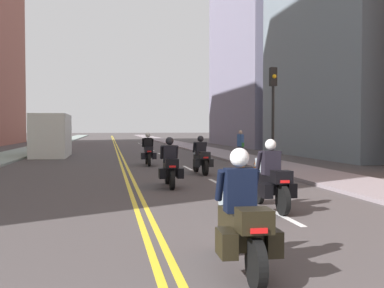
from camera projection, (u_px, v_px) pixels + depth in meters
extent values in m
plane|color=#463F3F|center=(116.00, 146.00, 48.80)|extent=(264.00, 264.00, 0.00)
cube|color=gray|center=(45.00, 146.00, 47.50)|extent=(2.76, 144.00, 0.12)
cube|color=gray|center=(183.00, 145.00, 50.09)|extent=(2.76, 144.00, 0.12)
cube|color=yellow|center=(115.00, 146.00, 48.77)|extent=(0.12, 132.00, 0.01)
cube|color=yellow|center=(117.00, 146.00, 48.82)|extent=(0.12, 132.00, 0.01)
cube|color=silver|center=(281.00, 215.00, 9.99)|extent=(0.14, 2.40, 0.01)
cube|color=silver|center=(217.00, 183.00, 15.89)|extent=(0.14, 2.40, 0.01)
cube|color=silver|center=(188.00, 168.00, 21.79)|extent=(0.14, 2.40, 0.01)
cube|color=silver|center=(171.00, 159.00, 27.69)|extent=(0.14, 2.40, 0.01)
cube|color=silver|center=(160.00, 154.00, 33.59)|extent=(0.14, 2.40, 0.01)
cube|color=silver|center=(152.00, 150.00, 39.49)|extent=(0.14, 2.40, 0.01)
cube|color=silver|center=(147.00, 147.00, 45.39)|extent=(0.14, 2.40, 0.01)
cube|color=silver|center=(142.00, 145.00, 51.29)|extent=(0.14, 2.40, 0.01)
cube|color=silver|center=(139.00, 143.00, 57.19)|extent=(0.14, 2.40, 0.01)
cube|color=gray|center=(272.00, 36.00, 49.41)|extent=(9.71, 18.38, 23.51)
cube|color=#2D3847|center=(314.00, 92.00, 50.49)|extent=(0.04, 15.44, 0.90)
cube|color=#2D3847|center=(314.00, 52.00, 50.34)|extent=(0.04, 15.44, 0.90)
cube|color=#2D3847|center=(314.00, 13.00, 50.18)|extent=(0.04, 15.44, 0.90)
cylinder|color=black|center=(225.00, 233.00, 6.96)|extent=(0.13, 0.61, 0.61)
cylinder|color=black|center=(256.00, 264.00, 5.36)|extent=(0.13, 0.61, 0.61)
cube|color=silver|center=(226.00, 212.00, 6.94)|extent=(0.15, 0.32, 0.04)
cube|color=black|center=(239.00, 226.00, 6.15)|extent=(0.36, 1.24, 0.40)
cube|color=black|center=(254.00, 221.00, 5.42)|extent=(0.41, 0.37, 0.28)
cube|color=red|center=(259.00, 231.00, 5.24)|extent=(0.20, 0.04, 0.06)
cube|color=black|center=(227.00, 243.00, 5.63)|extent=(0.21, 0.45, 0.32)
cube|color=black|center=(270.00, 242.00, 5.71)|extent=(0.21, 0.45, 0.32)
cube|color=#B2C1CC|center=(230.00, 192.00, 6.64)|extent=(0.36, 0.13, 0.36)
cube|color=black|center=(240.00, 190.00, 6.08)|extent=(0.41, 0.27, 0.58)
cylinder|color=black|center=(220.00, 185.00, 6.19)|extent=(0.11, 0.28, 0.45)
cylinder|color=black|center=(254.00, 185.00, 6.26)|extent=(0.11, 0.28, 0.45)
sphere|color=white|center=(240.00, 158.00, 6.10)|extent=(0.26, 0.26, 0.26)
cylinder|color=black|center=(259.00, 191.00, 11.51)|extent=(0.11, 0.66, 0.66)
cylinder|color=black|center=(283.00, 200.00, 9.95)|extent=(0.11, 0.66, 0.66)
cube|color=silver|center=(259.00, 177.00, 11.49)|extent=(0.14, 0.32, 0.04)
cube|color=black|center=(270.00, 183.00, 10.72)|extent=(0.33, 1.21, 0.40)
cube|color=black|center=(282.00, 177.00, 10.01)|extent=(0.40, 0.36, 0.28)
cube|color=red|center=(285.00, 182.00, 9.82)|extent=(0.20, 0.03, 0.06)
cube|color=black|center=(266.00, 190.00, 10.20)|extent=(0.20, 0.44, 0.32)
cube|color=black|center=(289.00, 190.00, 10.31)|extent=(0.20, 0.44, 0.32)
cube|color=#B2C1CC|center=(263.00, 165.00, 11.20)|extent=(0.36, 0.12, 0.36)
cube|color=black|center=(271.00, 163.00, 10.65)|extent=(0.40, 0.26, 0.56)
cylinder|color=black|center=(259.00, 160.00, 10.75)|extent=(0.10, 0.28, 0.45)
cylinder|color=black|center=(278.00, 160.00, 10.84)|extent=(0.10, 0.28, 0.45)
sphere|color=white|center=(271.00, 145.00, 10.67)|extent=(0.26, 0.26, 0.26)
cylinder|color=black|center=(167.00, 175.00, 15.54)|extent=(0.14, 0.62, 0.61)
cylinder|color=black|center=(172.00, 180.00, 14.08)|extent=(0.14, 0.62, 0.61)
cube|color=silver|center=(167.00, 165.00, 15.53)|extent=(0.15, 0.32, 0.04)
cube|color=black|center=(170.00, 169.00, 14.80)|extent=(0.35, 1.13, 0.40)
cube|color=black|center=(172.00, 163.00, 14.14)|extent=(0.41, 0.37, 0.28)
cube|color=red|center=(173.00, 167.00, 13.95)|extent=(0.20, 0.03, 0.06)
cube|color=black|center=(162.00, 173.00, 14.33)|extent=(0.21, 0.44, 0.32)
cube|color=black|center=(180.00, 173.00, 14.41)|extent=(0.21, 0.44, 0.32)
cube|color=#B2C1CC|center=(168.00, 156.00, 15.25)|extent=(0.36, 0.13, 0.36)
cube|color=black|center=(170.00, 154.00, 14.74)|extent=(0.41, 0.27, 0.55)
cylinder|color=black|center=(162.00, 152.00, 14.84)|extent=(0.11, 0.28, 0.45)
cylinder|color=black|center=(177.00, 152.00, 14.92)|extent=(0.11, 0.28, 0.45)
sphere|color=black|center=(170.00, 141.00, 14.75)|extent=(0.26, 0.26, 0.26)
cylinder|color=black|center=(196.00, 165.00, 19.82)|extent=(0.16, 0.62, 0.61)
cylinder|color=black|center=(205.00, 168.00, 18.31)|extent=(0.16, 0.62, 0.61)
cube|color=silver|center=(196.00, 157.00, 19.80)|extent=(0.16, 0.33, 0.04)
cube|color=black|center=(200.00, 160.00, 19.05)|extent=(0.38, 1.19, 0.40)
cube|color=black|center=(205.00, 155.00, 18.37)|extent=(0.42, 0.38, 0.28)
cube|color=red|center=(206.00, 158.00, 18.18)|extent=(0.20, 0.04, 0.06)
cube|color=black|center=(196.00, 163.00, 18.54)|extent=(0.22, 0.45, 0.32)
cube|color=black|center=(210.00, 163.00, 18.67)|extent=(0.22, 0.45, 0.32)
cube|color=#B2C1CC|center=(197.00, 150.00, 19.52)|extent=(0.37, 0.14, 0.36)
cube|color=black|center=(201.00, 149.00, 18.99)|extent=(0.41, 0.28, 0.53)
cylinder|color=black|center=(194.00, 147.00, 19.08)|extent=(0.11, 0.29, 0.45)
cylinder|color=black|center=(205.00, 147.00, 19.19)|extent=(0.11, 0.29, 0.45)
sphere|color=black|center=(200.00, 139.00, 19.00)|extent=(0.26, 0.26, 0.26)
cylinder|color=black|center=(147.00, 158.00, 24.12)|extent=(0.13, 0.65, 0.65)
cylinder|color=black|center=(149.00, 160.00, 22.65)|extent=(0.13, 0.65, 0.65)
cube|color=silver|center=(147.00, 151.00, 24.10)|extent=(0.14, 0.32, 0.04)
cube|color=black|center=(148.00, 153.00, 23.37)|extent=(0.33, 1.13, 0.40)
cube|color=black|center=(149.00, 150.00, 22.70)|extent=(0.40, 0.36, 0.28)
cube|color=red|center=(149.00, 151.00, 22.52)|extent=(0.20, 0.03, 0.06)
cube|color=black|center=(143.00, 156.00, 22.89)|extent=(0.20, 0.44, 0.32)
cube|color=black|center=(154.00, 156.00, 22.98)|extent=(0.20, 0.44, 0.32)
cube|color=#B2C1CC|center=(147.00, 146.00, 23.83)|extent=(0.36, 0.12, 0.36)
cube|color=black|center=(148.00, 144.00, 23.31)|extent=(0.40, 0.26, 0.60)
cylinder|color=black|center=(143.00, 143.00, 23.41)|extent=(0.10, 0.28, 0.45)
cylinder|color=black|center=(152.00, 143.00, 23.49)|extent=(0.10, 0.28, 0.45)
sphere|color=white|center=(148.00, 135.00, 23.32)|extent=(0.26, 0.26, 0.26)
cube|color=black|center=(255.00, 176.00, 17.92)|extent=(0.35, 0.35, 0.03)
cone|color=orange|center=(255.00, 167.00, 17.91)|extent=(0.28, 0.28, 0.66)
cylinder|color=white|center=(255.00, 165.00, 17.91)|extent=(0.19, 0.19, 0.08)
cube|color=black|center=(242.00, 169.00, 20.97)|extent=(0.35, 0.35, 0.03)
cone|color=orange|center=(242.00, 161.00, 20.96)|extent=(0.28, 0.28, 0.71)
cylinder|color=white|center=(242.00, 159.00, 20.96)|extent=(0.19, 0.19, 0.08)
cylinder|color=black|center=(273.00, 128.00, 19.94)|extent=(0.12, 0.12, 3.76)
cube|color=black|center=(273.00, 77.00, 19.86)|extent=(0.28, 0.28, 0.80)
sphere|color=yellow|center=(274.00, 76.00, 19.71)|extent=(0.18, 0.18, 0.18)
cube|color=#2B2931|center=(240.00, 154.00, 25.79)|extent=(0.28, 0.33, 0.86)
cube|color=#385DA0|center=(240.00, 140.00, 25.77)|extent=(0.33, 0.41, 0.68)
sphere|color=tan|center=(240.00, 132.00, 25.75)|extent=(0.22, 0.22, 0.22)
cube|color=#3A8A3D|center=(243.00, 145.00, 25.59)|extent=(0.15, 0.18, 0.24)
cube|color=silver|center=(56.00, 139.00, 33.24)|extent=(2.00, 1.80, 2.20)
cube|color=white|center=(51.00, 136.00, 30.28)|extent=(2.20, 5.20, 2.80)
cylinder|color=black|center=(56.00, 148.00, 32.87)|extent=(2.00, 0.90, 0.90)
cylinder|color=black|center=(48.00, 151.00, 28.74)|extent=(2.00, 0.90, 0.90)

